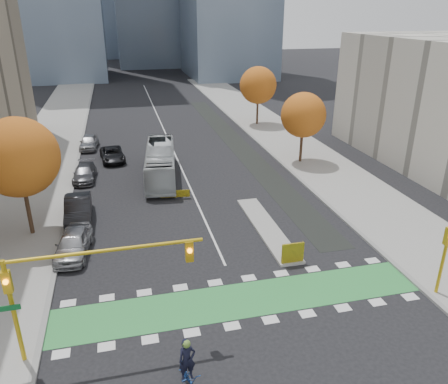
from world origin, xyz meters
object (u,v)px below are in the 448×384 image
parked_car_b (78,210)px  hazard_board (293,253)px  traffic_signal_west (74,277)px  parked_car_a (73,243)px  cyclist (188,373)px  parked_car_d (112,154)px  tree_east_near (303,115)px  tree_east_far (258,85)px  parked_car_e (89,142)px  tree_west (18,157)px  bus (161,163)px  traffic_signal_east (445,251)px  parked_car_c (84,173)px

parked_car_b → hazard_board: bearing=-37.9°
traffic_signal_west → parked_car_a: bearing=96.7°
cyclist → parked_car_d: 30.87m
tree_east_near → traffic_signal_west: bearing=-131.5°
hazard_board → parked_car_d: hazard_board is taller
tree_east_far → parked_car_e: bearing=-164.6°
traffic_signal_west → cyclist: 6.17m
cyclist → parked_car_a: cyclist is taller
parked_car_e → parked_car_a: bearing=-85.1°
parked_car_d → tree_west: bearing=-116.1°
bus → parked_car_a: size_ratio=2.27×
hazard_board → parked_car_a: parked_car_a is taller
cyclist → parked_car_d: size_ratio=0.51×
hazard_board → traffic_signal_west: bearing=-158.5°
traffic_signal_east → parked_car_a: traffic_signal_east is taller
parked_car_b → traffic_signal_east: bearing=-38.0°
hazard_board → parked_car_c: 22.10m
traffic_signal_west → bus: bearing=75.0°
tree_east_far → traffic_signal_west: (-20.43, -38.51, -1.21)m
parked_car_a → parked_car_b: size_ratio=0.90×
traffic_signal_east → parked_car_a: (-19.50, 9.08, -1.93)m
bus → parked_car_e: bearing=128.1°
traffic_signal_west → parked_car_e: bearing=91.9°
traffic_signal_west → parked_car_d: 27.83m
parked_car_c → parked_car_e: (0.00, 10.00, 0.10)m
parked_car_a → parked_car_d: size_ratio=0.97×
parked_car_b → parked_car_a: bearing=-92.2°
tree_west → parked_car_a: (3.00, -3.43, -4.81)m
hazard_board → traffic_signal_east: traffic_signal_east is taller
tree_west → traffic_signal_east: (22.50, -12.51, -2.88)m
traffic_signal_west → parked_car_b: (-1.07, 14.08, -3.17)m
tree_east_near → traffic_signal_west: size_ratio=0.83×
parked_car_c → traffic_signal_east: bearing=-46.5°
traffic_signal_east → parked_car_c: 29.91m
tree_east_near → parked_car_c: 21.42m
cyclist → parked_car_c: (-5.29, 25.74, -0.16)m
hazard_board → parked_car_b: size_ratio=0.27×
traffic_signal_east → parked_car_d: size_ratio=0.85×
tree_east_far → traffic_signal_east: size_ratio=1.87×
bus → parked_car_b: bus is taller
cyclist → bus: 24.65m
tree_east_near → traffic_signal_west: tree_east_near is taller
cyclist → tree_east_far: bearing=61.2°
hazard_board → parked_car_e: parked_car_e is taller
traffic_signal_east → parked_car_b: size_ratio=0.78×
traffic_signal_west → parked_car_c: (-1.07, 22.59, -3.37)m
hazard_board → parked_car_c: (-13.00, 17.88, -0.13)m
traffic_signal_west → traffic_signal_east: 18.48m
cyclist → parked_car_d: bearing=87.7°
tree_west → parked_car_d: (5.50, 15.08, -4.94)m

